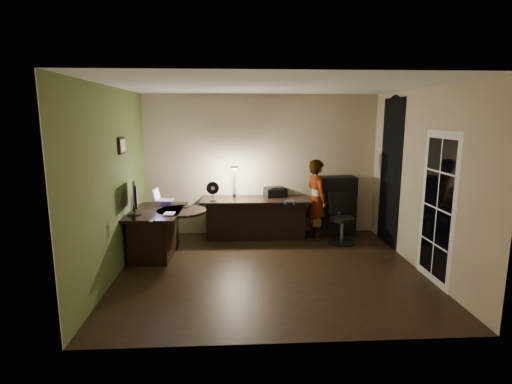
{
  "coord_description": "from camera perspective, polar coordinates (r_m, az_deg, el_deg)",
  "views": [
    {
      "loc": [
        -0.53,
        -5.7,
        2.29
      ],
      "look_at": [
        -0.15,
        1.05,
        1.0
      ],
      "focal_mm": 28.0,
      "sensor_mm": 36.0,
      "label": 1
    }
  ],
  "objects": [
    {
      "name": "pen",
      "position": [
        6.23,
        -9.88,
        -3.41
      ],
      "size": [
        0.09,
        0.12,
        0.01
      ],
      "primitive_type": "cube",
      "rotation": [
        0.0,
        0.0,
        0.62
      ],
      "color": "black",
      "rests_on": "desk_left"
    },
    {
      "name": "mouse",
      "position": [
        6.01,
        -14.8,
        -4.02
      ],
      "size": [
        0.09,
        0.1,
        0.03
      ],
      "primitive_type": "ellipsoid",
      "rotation": [
        0.0,
        0.0,
        0.36
      ],
      "color": "silver",
      "rests_on": "desk_left"
    },
    {
      "name": "person",
      "position": [
        7.57,
        8.62,
        -1.04
      ],
      "size": [
        0.51,
        0.62,
        1.5
      ],
      "primitive_type": "imported",
      "rotation": [
        0.0,
        0.0,
        1.88
      ],
      "color": "#D8A88C",
      "rests_on": "floor"
    },
    {
      "name": "cabinet",
      "position": [
        7.92,
        11.17,
        -1.93
      ],
      "size": [
        0.79,
        0.43,
        1.14
      ],
      "primitive_type": "cube",
      "rotation": [
        0.0,
        0.0,
        0.07
      ],
      "color": "black",
      "rests_on": "floor"
    },
    {
      "name": "headphones",
      "position": [
        6.94,
        4.86,
        -1.49
      ],
      "size": [
        0.19,
        0.08,
        0.09
      ],
      "primitive_type": "cube",
      "rotation": [
        0.0,
        0.0,
        -0.02
      ],
      "color": "navy",
      "rests_on": "desk_right"
    },
    {
      "name": "desk_lamp",
      "position": [
        7.56,
        -3.14,
        1.74
      ],
      "size": [
        0.24,
        0.33,
        0.66
      ],
      "primitive_type": "cube",
      "rotation": [
        0.0,
        0.0,
        -0.3
      ],
      "color": "black",
      "rests_on": "desk_right"
    },
    {
      "name": "phone",
      "position": [
        6.88,
        -10.03,
        -2.08
      ],
      "size": [
        0.11,
        0.15,
        0.01
      ],
      "primitive_type": "cube",
      "rotation": [
        0.0,
        0.0,
        -0.37
      ],
      "color": "black",
      "rests_on": "desk_left"
    },
    {
      "name": "desk_right",
      "position": [
        7.57,
        -0.06,
        -3.79
      ],
      "size": [
        2.05,
        0.76,
        0.76
      ],
      "primitive_type": "cube",
      "rotation": [
        0.0,
        0.0,
        -0.02
      ],
      "color": "black",
      "rests_on": "floor"
    },
    {
      "name": "desk_fan",
      "position": [
        7.27,
        -6.2,
        0.11
      ],
      "size": [
        0.25,
        0.17,
        0.35
      ],
      "primitive_type": "cube",
      "rotation": [
        0.0,
        0.0,
        0.19
      ],
      "color": "black",
      "rests_on": "desk_right"
    },
    {
      "name": "notepad",
      "position": [
        6.44,
        -12.28,
        -3.03
      ],
      "size": [
        0.17,
        0.23,
        0.01
      ],
      "primitive_type": "cube",
      "rotation": [
        0.0,
        0.0,
        -0.04
      ],
      "color": "silver",
      "rests_on": "desk_left"
    },
    {
      "name": "speaker",
      "position": [
        5.96,
        -17.07,
        -3.64
      ],
      "size": [
        0.06,
        0.06,
        0.16
      ],
      "primitive_type": "cylinder",
      "rotation": [
        0.0,
        0.0,
        0.03
      ],
      "color": "black",
      "rests_on": "desk_left"
    },
    {
      "name": "ceiling",
      "position": [
        5.74,
        2.17,
        14.95
      ],
      "size": [
        4.5,
        4.0,
        0.01
      ],
      "primitive_type": "cube",
      "color": "silver",
      "rests_on": "floor"
    },
    {
      "name": "wall_right",
      "position": [
        6.41,
        22.57,
        1.55
      ],
      "size": [
        0.01,
        4.0,
        2.7
      ],
      "primitive_type": "cube",
      "color": "tan",
      "rests_on": "floor"
    },
    {
      "name": "framed_picture",
      "position": [
        6.39,
        -18.66,
        6.3
      ],
      "size": [
        0.04,
        0.3,
        0.25
      ],
      "primitive_type": "cube",
      "color": "black",
      "rests_on": "wall_left"
    },
    {
      "name": "french_door",
      "position": [
        5.98,
        24.47,
        -2.15
      ],
      "size": [
        0.02,
        0.92,
        2.1
      ],
      "primitive_type": "cube",
      "color": "white",
      "rests_on": "floor"
    },
    {
      "name": "laptop",
      "position": [
        7.04,
        -12.89,
        -0.35
      ],
      "size": [
        0.33,
        0.31,
        0.2
      ],
      "primitive_type": "cube",
      "rotation": [
        0.0,
        0.0,
        -0.12
      ],
      "color": "silver",
      "rests_on": "laptop_stand"
    },
    {
      "name": "wall_back",
      "position": [
        7.78,
        0.7,
        3.86
      ],
      "size": [
        4.5,
        0.01,
        2.7
      ],
      "primitive_type": "cube",
      "color": "tan",
      "rests_on": "floor"
    },
    {
      "name": "floor",
      "position": [
        6.16,
        1.98,
        -11.05
      ],
      "size": [
        4.5,
        4.0,
        0.01
      ],
      "primitive_type": "cube",
      "color": "black",
      "rests_on": "ground"
    },
    {
      "name": "office_chair",
      "position": [
        7.42,
        12.23,
        -3.75
      ],
      "size": [
        0.58,
        0.58,
        0.91
      ],
      "primitive_type": "cube",
      "rotation": [
        0.0,
        0.0,
        0.15
      ],
      "color": "black",
      "rests_on": "floor"
    },
    {
      "name": "monitor",
      "position": [
        6.51,
        -17.06,
        -1.56
      ],
      "size": [
        0.26,
        0.55,
        0.36
      ],
      "primitive_type": "cube",
      "rotation": [
        0.0,
        0.0,
        0.29
      ],
      "color": "black",
      "rests_on": "desk_left"
    },
    {
      "name": "printer",
      "position": [
        7.68,
        2.79,
        0.06
      ],
      "size": [
        0.45,
        0.39,
        0.18
      ],
      "primitive_type": "cube",
      "rotation": [
        0.0,
        0.0,
        0.21
      ],
      "color": "black",
      "rests_on": "desk_right"
    },
    {
      "name": "desk_left",
      "position": [
        6.85,
        -13.88,
        -5.68
      ],
      "size": [
        0.87,
        1.36,
        0.76
      ],
      "primitive_type": "cube",
      "rotation": [
        0.0,
        0.0,
        -0.04
      ],
      "color": "black",
      "rests_on": "floor"
    },
    {
      "name": "wall_front",
      "position": [
        3.85,
        4.84,
        -3.35
      ],
      "size": [
        4.5,
        0.01,
        2.7
      ],
      "primitive_type": "cube",
      "color": "tan",
      "rests_on": "floor"
    },
    {
      "name": "green_wall_overlay",
      "position": [
        6.02,
        -19.68,
        1.19
      ],
      "size": [
        0.0,
        4.0,
        2.7
      ],
      "primitive_type": "cube",
      "color": "#4F622E",
      "rests_on": "floor"
    },
    {
      "name": "wall_left",
      "position": [
        6.02,
        -19.81,
        1.19
      ],
      "size": [
        0.01,
        4.0,
        2.7
      ],
      "primitive_type": "cube",
      "color": "tan",
      "rests_on": "floor"
    },
    {
      "name": "laptop_stand",
      "position": [
        7.07,
        -12.84,
        -1.49
      ],
      "size": [
        0.23,
        0.19,
        0.09
      ],
      "primitive_type": "cube",
      "rotation": [
        0.0,
        0.0,
        0.06
      ],
      "color": "silver",
      "rests_on": "desk_left"
    },
    {
      "name": "arched_doorway",
      "position": [
        7.45,
        18.64,
        2.61
      ],
      "size": [
        0.01,
        0.9,
        2.6
      ],
      "primitive_type": "cube",
      "color": "black",
      "rests_on": "floor"
    }
  ]
}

